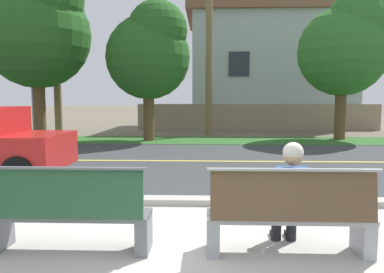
{
  "coord_description": "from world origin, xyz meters",
  "views": [
    {
      "loc": [
        0.3,
        -3.58,
        1.73
      ],
      "look_at": [
        0.05,
        3.45,
        1.0
      ],
      "focal_mm": 34.92,
      "sensor_mm": 36.0,
      "label": 1
    }
  ],
  "objects_px": {
    "streetlamp": "(33,40)",
    "shade_tree_left": "(150,51)",
    "shade_tree_far_left": "(39,26)",
    "shade_tree_centre": "(346,45)",
    "bench_right": "(289,216)",
    "bench_left": "(68,214)",
    "seated_person_blue": "(290,192)"
  },
  "relations": [
    {
      "from": "bench_left",
      "to": "shade_tree_centre",
      "type": "bearing_deg",
      "value": 58.29
    },
    {
      "from": "shade_tree_far_left",
      "to": "shade_tree_centre",
      "type": "height_order",
      "value": "shade_tree_far_left"
    },
    {
      "from": "shade_tree_far_left",
      "to": "seated_person_blue",
      "type": "bearing_deg",
      "value": -54.74
    },
    {
      "from": "streetlamp",
      "to": "shade_tree_far_left",
      "type": "distance_m",
      "value": 0.61
    },
    {
      "from": "shade_tree_far_left",
      "to": "bench_left",
      "type": "bearing_deg",
      "value": -64.94
    },
    {
      "from": "streetlamp",
      "to": "shade_tree_left",
      "type": "relative_size",
      "value": 1.28
    },
    {
      "from": "shade_tree_far_left",
      "to": "shade_tree_left",
      "type": "distance_m",
      "value": 4.47
    },
    {
      "from": "streetlamp",
      "to": "shade_tree_far_left",
      "type": "relative_size",
      "value": 1.01
    },
    {
      "from": "bench_left",
      "to": "seated_person_blue",
      "type": "xyz_separation_m",
      "value": [
        2.46,
        0.17,
        0.22
      ]
    },
    {
      "from": "bench_right",
      "to": "shade_tree_far_left",
      "type": "relative_size",
      "value": 0.26
    },
    {
      "from": "shade_tree_left",
      "to": "streetlamp",
      "type": "bearing_deg",
      "value": -179.94
    },
    {
      "from": "streetlamp",
      "to": "shade_tree_left",
      "type": "bearing_deg",
      "value": 0.06
    },
    {
      "from": "bench_right",
      "to": "shade_tree_centre",
      "type": "relative_size",
      "value": 0.3
    },
    {
      "from": "streetlamp",
      "to": "shade_tree_centre",
      "type": "distance_m",
      "value": 12.6
    },
    {
      "from": "bench_right",
      "to": "shade_tree_centre",
      "type": "distance_m",
      "value": 13.09
    },
    {
      "from": "bench_left",
      "to": "seated_person_blue",
      "type": "distance_m",
      "value": 2.48
    },
    {
      "from": "bench_left",
      "to": "shade_tree_centre",
      "type": "relative_size",
      "value": 0.3
    },
    {
      "from": "bench_left",
      "to": "bench_right",
      "type": "xyz_separation_m",
      "value": [
        2.42,
        0.0,
        0.0
      ]
    },
    {
      "from": "shade_tree_left",
      "to": "shade_tree_centre",
      "type": "height_order",
      "value": "shade_tree_centre"
    },
    {
      "from": "shade_tree_left",
      "to": "shade_tree_centre",
      "type": "bearing_deg",
      "value": 5.1
    },
    {
      "from": "streetlamp",
      "to": "shade_tree_centre",
      "type": "bearing_deg",
      "value": 3.23
    },
    {
      "from": "shade_tree_far_left",
      "to": "shade_tree_left",
      "type": "height_order",
      "value": "shade_tree_far_left"
    },
    {
      "from": "bench_left",
      "to": "bench_right",
      "type": "height_order",
      "value": "same"
    },
    {
      "from": "bench_left",
      "to": "bench_right",
      "type": "relative_size",
      "value": 1.0
    },
    {
      "from": "bench_left",
      "to": "bench_right",
      "type": "distance_m",
      "value": 2.42
    },
    {
      "from": "streetlamp",
      "to": "shade_tree_left",
      "type": "distance_m",
      "value": 4.7
    },
    {
      "from": "seated_person_blue",
      "to": "shade_tree_far_left",
      "type": "bearing_deg",
      "value": 125.26
    },
    {
      "from": "shade_tree_left",
      "to": "bench_left",
      "type": "bearing_deg",
      "value": -86.48
    },
    {
      "from": "shade_tree_left",
      "to": "shade_tree_far_left",
      "type": "bearing_deg",
      "value": -177.38
    },
    {
      "from": "seated_person_blue",
      "to": "shade_tree_left",
      "type": "relative_size",
      "value": 0.23
    },
    {
      "from": "bench_right",
      "to": "shade_tree_centre",
      "type": "height_order",
      "value": "shade_tree_centre"
    },
    {
      "from": "shade_tree_left",
      "to": "bench_right",
      "type": "bearing_deg",
      "value": -74.26
    }
  ]
}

